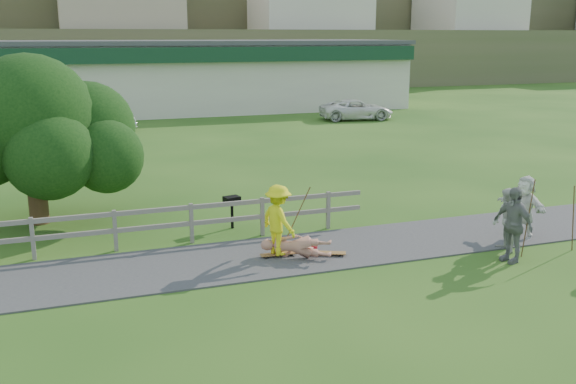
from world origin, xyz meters
name	(u,v)px	position (x,y,z in m)	size (l,w,h in m)	color
ground	(304,276)	(0.00, 0.00, 0.00)	(260.00, 260.00, 0.00)	#245117
path	(283,255)	(0.00, 1.50, 0.02)	(34.00, 3.00, 0.04)	#353537
fence	(90,227)	(-4.62, 3.30, 0.72)	(15.05, 0.10, 1.10)	#655F59
strip_mall	(187,75)	(4.00, 34.94, 2.58)	(32.50, 10.75, 5.10)	silver
skater_rider	(278,224)	(-0.17, 1.38, 0.89)	(1.16, 0.66, 1.79)	yellow
skater_fallen	(296,247)	(0.21, 1.15, 0.32)	(1.77, 0.42, 0.64)	tan
spectator_a	(507,221)	(5.49, -0.18, 0.85)	(0.82, 0.64, 1.69)	#B7B8B4
spectator_b	(513,225)	(5.19, -0.79, 0.95)	(1.11, 0.46, 1.90)	slate
spectator_d	(524,207)	(6.74, 0.68, 0.88)	(1.64, 0.52, 1.77)	silver
car_silver	(95,121)	(-3.27, 24.87, 0.73)	(1.55, 4.43, 1.46)	#B4B5BC
car_white	(356,110)	(13.41, 25.37, 0.67)	(2.23, 4.83, 1.34)	white
tree	(33,147)	(-5.94, 6.70, 2.30)	(5.98, 5.98, 4.60)	black
bbq	(232,212)	(-0.62, 4.25, 0.48)	(0.44, 0.34, 0.95)	black
longboard_rider	(278,256)	(-0.17, 1.38, 0.05)	(0.93, 0.23, 0.10)	brown
longboard_fallen	(327,255)	(1.01, 1.05, 0.05)	(0.97, 0.24, 0.11)	brown
helmet	(313,247)	(0.81, 1.50, 0.12)	(0.24, 0.24, 0.24)	#A60F1C
pole_rider	(295,216)	(0.43, 1.78, 0.93)	(0.03, 0.03, 1.86)	brown
pole_spec_left	(528,218)	(5.78, -0.62, 1.01)	(0.03, 0.03, 2.01)	brown
pole_spec_right	(573,218)	(7.19, -0.65, 0.88)	(0.03, 0.03, 1.76)	brown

